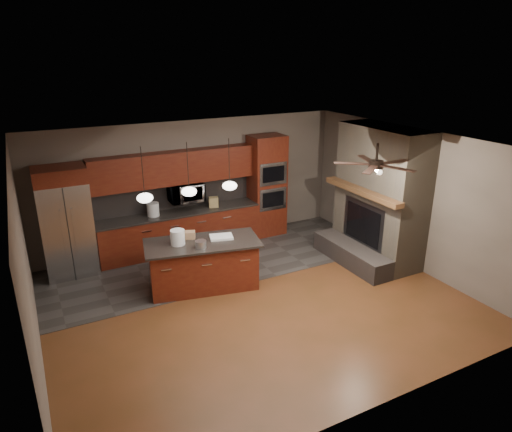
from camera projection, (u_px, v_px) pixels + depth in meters
ground at (256, 300)px, 8.15m from camera, size 7.00×7.00×0.00m
ceiling at (256, 145)px, 7.19m from camera, size 7.00×6.00×0.02m
back_wall at (194, 183)px, 10.17m from camera, size 7.00×0.02×2.80m
right_wall at (409, 198)px, 9.19m from camera, size 0.02×6.00×2.80m
left_wall at (26, 271)px, 6.15m from camera, size 0.02×6.00×2.80m
slate_tile_patch at (216, 261)px, 9.65m from camera, size 7.00×2.40×0.01m
fireplace_column at (378, 200)px, 9.36m from camera, size 1.30×2.10×2.80m
back_cabinetry at (178, 211)px, 9.92m from camera, size 3.59×0.64×2.20m
oven_tower at (267, 186)px, 10.72m from camera, size 0.80×0.63×2.38m
microwave at (186, 192)px, 9.88m from camera, size 0.73×0.41×0.50m
refrigerator at (66, 222)px, 8.76m from camera, size 0.94×0.75×2.18m
kitchen_island at (203, 264)px, 8.44m from camera, size 2.23×1.35×0.92m
white_bucket at (178, 237)px, 8.14m from camera, size 0.36×0.36×0.28m
paint_can at (201, 244)px, 8.02m from camera, size 0.23×0.23×0.13m
paint_tray at (221, 237)px, 8.46m from camera, size 0.48×0.39×0.04m
cardboard_box at (189, 235)px, 8.43m from camera, size 0.25×0.22×0.13m
counter_bucket at (153, 209)px, 9.59m from camera, size 0.25×0.25×0.29m
counter_box at (213, 202)px, 10.15m from camera, size 0.24×0.21×0.23m
pendant_left at (145, 198)px, 7.34m from camera, size 0.26×0.26×0.92m
pendant_center at (189, 191)px, 7.67m from camera, size 0.26×0.26×0.92m
pendant_right at (230, 186)px, 8.00m from camera, size 0.26×0.26×0.92m
ceiling_fan at (376, 164)px, 7.43m from camera, size 1.27×1.33×0.41m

